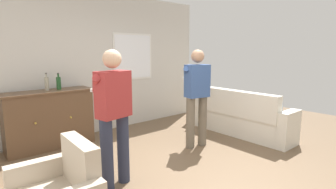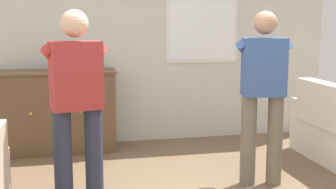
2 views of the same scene
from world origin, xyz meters
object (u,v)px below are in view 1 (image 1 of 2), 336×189
object	(u,v)px
bottle_wine_green	(47,84)
person_standing_right	(197,94)
sideboard_cabinet	(50,119)
person_standing_left	(113,112)
couch	(235,117)
bottle_liquor_amber	(59,83)

from	to	relation	value
bottle_wine_green	person_standing_right	bearing A→B (deg)	-39.66
bottle_wine_green	person_standing_right	size ratio (longest dim) A/B	0.18
sideboard_cabinet	person_standing_left	distance (m)	1.94
sideboard_cabinet	person_standing_left	world-z (taller)	person_standing_left
couch	sideboard_cabinet	size ratio (longest dim) A/B	1.61
bottle_liquor_amber	person_standing_right	bearing A→B (deg)	-42.68
couch	person_standing_left	distance (m)	2.95
bottle_wine_green	bottle_liquor_amber	world-z (taller)	bottle_wine_green
person_standing_right	bottle_wine_green	bearing A→B (deg)	140.34
couch	bottle_wine_green	bearing A→B (deg)	151.99
person_standing_right	bottle_liquor_amber	bearing A→B (deg)	137.32
bottle_liquor_amber	person_standing_right	xyz separation A→B (m)	(1.75, -1.62, -0.17)
person_standing_left	person_standing_right	bearing A→B (deg)	9.31
sideboard_cabinet	person_standing_left	bearing A→B (deg)	-83.99
sideboard_cabinet	bottle_liquor_amber	bearing A→B (deg)	7.39
sideboard_cabinet	person_standing_right	world-z (taller)	person_standing_right
bottle_wine_green	bottle_liquor_amber	size ratio (longest dim) A/B	1.04
person_standing_right	person_standing_left	bearing A→B (deg)	-170.69
bottle_wine_green	person_standing_left	xyz separation A→B (m)	(0.19, -1.90, -0.18)
sideboard_cabinet	bottle_wine_green	xyz separation A→B (m)	(0.00, 0.02, 0.61)
couch	person_standing_left	xyz separation A→B (m)	(-2.88, -0.27, 0.59)
couch	bottle_wine_green	xyz separation A→B (m)	(-3.07, 1.63, 0.77)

